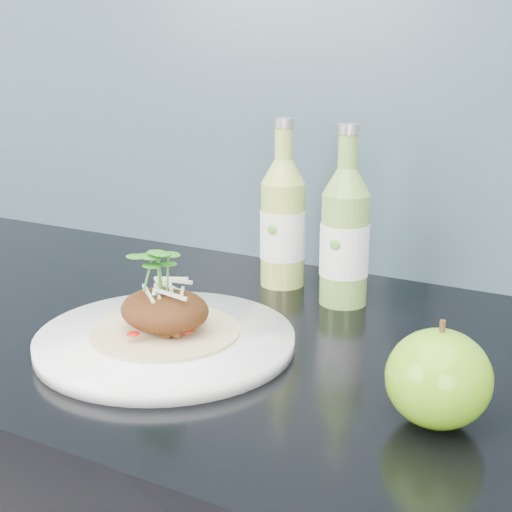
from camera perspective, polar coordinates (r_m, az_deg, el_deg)
The scene contains 6 objects.
subway_backsplash at distance 1.01m, azimuth 11.16°, elevation 17.85°, with size 4.00×0.02×0.70m, color #6B95A9.
dinner_plate at distance 0.79m, azimuth -7.23°, elevation -6.67°, with size 0.31×0.31×0.02m.
pork_taco at distance 0.78m, azimuth -7.33°, elevation -4.16°, with size 0.16×0.16×0.10m.
green_apple at distance 0.64m, azimuth 14.39°, elevation -9.47°, with size 0.09×0.09×0.10m.
cider_bottle_left at distance 0.97m, azimuth 2.16°, elevation 2.62°, with size 0.08×0.08×0.23m.
cider_bottle_right at distance 0.90m, azimuth 7.11°, elevation 1.47°, with size 0.06×0.06×0.23m.
Camera 1 is at (0.32, 1.03, 1.21)m, focal length 50.00 mm.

